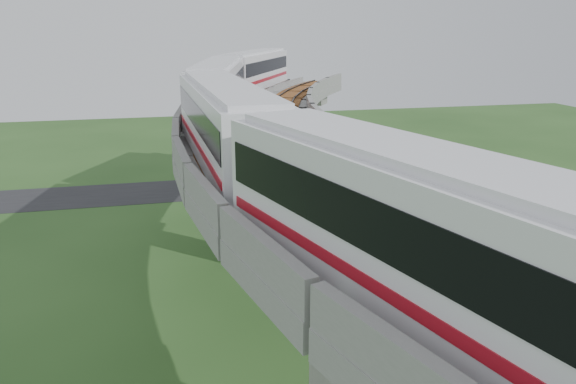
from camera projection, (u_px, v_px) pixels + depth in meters
name	position (u px, v px, depth m)	size (l,w,h in m)	color
ground	(268.00, 337.00, 30.85)	(160.00, 160.00, 0.00)	#284C1E
dirt_lot	(515.00, 325.00, 32.04)	(18.00, 26.00, 0.04)	gray
asphalt_road	(212.00, 188.00, 58.84)	(60.00, 8.00, 0.03)	#232326
viaduct	(338.00, 174.00, 29.10)	(19.58, 73.98, 11.40)	#99968E
metro_train	(259.00, 102.00, 31.62)	(12.76, 61.15, 3.64)	silver
fence	(431.00, 305.00, 32.77)	(3.87, 38.73, 1.50)	#2D382D
tree_0	(341.00, 183.00, 54.46)	(2.04, 2.04, 2.60)	#382314
tree_1	(337.00, 207.00, 46.94)	(2.11, 2.11, 2.74)	#382314
tree_2	(352.00, 247.00, 38.60)	(2.18, 2.18, 2.68)	#382314
tree_3	(394.00, 283.00, 31.47)	(2.98, 2.98, 3.83)	#382314
tree_4	(449.00, 374.00, 24.07)	(2.80, 2.80, 3.26)	#382314
car_white	(454.00, 340.00, 29.40)	(1.29, 3.22, 1.10)	white
car_red	(517.00, 299.00, 33.71)	(1.26, 3.62, 1.19)	#9A230E
car_dark	(433.00, 294.00, 34.27)	(1.85, 4.55, 1.32)	black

